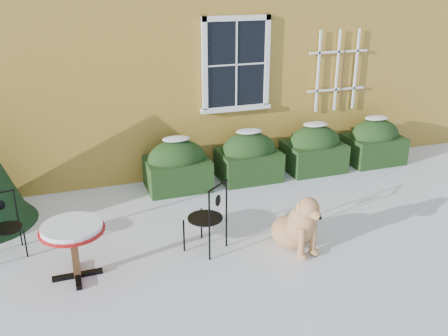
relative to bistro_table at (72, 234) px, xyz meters
name	(u,v)px	position (x,y,z in m)	size (l,w,h in m)	color
ground	(249,260)	(2.12, -0.32, -0.59)	(80.00, 80.00, 0.00)	white
hedge_row	(282,153)	(3.77, 2.23, -0.19)	(4.95, 0.80, 0.91)	black
bistro_table	(72,234)	(0.00, 0.00, 0.00)	(0.77, 0.77, 0.71)	black
patio_chair_near	(208,217)	(1.69, 0.10, -0.11)	(0.61, 0.60, 0.97)	black
patio_chair_far	(6,225)	(-0.80, 0.86, -0.18)	(0.44, 0.44, 0.83)	black
dog	(298,226)	(2.82, -0.27, -0.26)	(0.64, 0.94, 0.84)	tan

